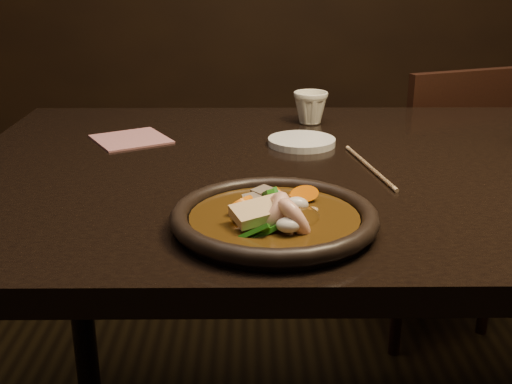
{
  "coord_description": "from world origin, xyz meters",
  "views": [
    {
      "loc": [
        -0.28,
        -1.08,
        1.09
      ],
      "look_at": [
        -0.28,
        -0.28,
        0.8
      ],
      "focal_mm": 45.0,
      "sensor_mm": 36.0,
      "label": 1
    }
  ],
  "objects_px": {
    "plate": "(274,219)",
    "chair": "(434,193)",
    "table": "(408,204)",
    "tea_cup": "(310,107)"
  },
  "relations": [
    {
      "from": "chair",
      "to": "tea_cup",
      "type": "bearing_deg",
      "value": 22.56
    },
    {
      "from": "table",
      "to": "plate",
      "type": "relative_size",
      "value": 5.72
    },
    {
      "from": "chair",
      "to": "plate",
      "type": "distance_m",
      "value": 1.12
    },
    {
      "from": "tea_cup",
      "to": "table",
      "type": "bearing_deg",
      "value": -62.49
    },
    {
      "from": "table",
      "to": "chair",
      "type": "height_order",
      "value": "chair"
    },
    {
      "from": "table",
      "to": "plate",
      "type": "bearing_deg",
      "value": -131.39
    },
    {
      "from": "plate",
      "to": "chair",
      "type": "bearing_deg",
      "value": 62.2
    },
    {
      "from": "chair",
      "to": "plate",
      "type": "height_order",
      "value": "chair"
    },
    {
      "from": "tea_cup",
      "to": "chair",
      "type": "bearing_deg",
      "value": 42.76
    },
    {
      "from": "table",
      "to": "tea_cup",
      "type": "height_order",
      "value": "tea_cup"
    }
  ]
}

